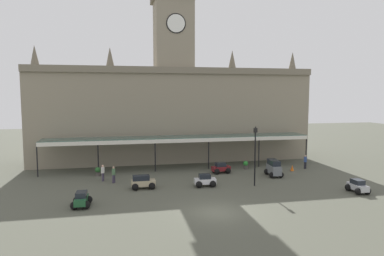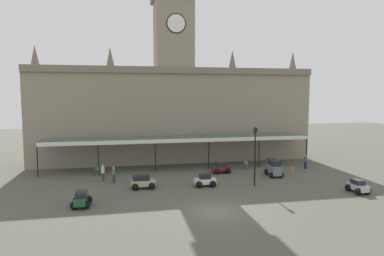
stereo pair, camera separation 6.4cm
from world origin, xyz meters
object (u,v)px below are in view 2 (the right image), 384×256
car_grey_van (274,169)px  pedestrian_crossing_forecourt (114,174)px  pedestrian_beside_cars (103,172)px  car_maroon_sedan (221,169)px  car_silver_sedan (358,187)px  victorian_lamppost (255,150)px  traffic_cone (292,168)px  planter_forecourt_centre (246,165)px  car_green_sedan (81,200)px  pedestrian_near_entrance (305,161)px  car_white_sedan (205,181)px  car_beige_estate (143,183)px  planter_near_kerb (98,171)px

car_grey_van → pedestrian_crossing_forecourt: 16.91m
pedestrian_beside_cars → car_maroon_sedan: bearing=4.2°
car_silver_sedan → victorian_lamppost: (-8.22, 4.06, 3.02)m
car_silver_sedan → car_maroon_sedan: (-9.89, 9.85, 0.00)m
traffic_cone → planter_forecourt_centre: size_ratio=0.70×
car_green_sedan → pedestrian_near_entrance: pedestrian_near_entrance is taller
car_white_sedan → victorian_lamppost: bearing=-8.9°
car_grey_van → traffic_cone: bearing=31.0°
car_grey_van → car_beige_estate: (-14.18, -2.14, -0.24)m
car_green_sedan → traffic_cone: size_ratio=3.09×
car_grey_van → traffic_cone: car_grey_van is taller
car_grey_van → pedestrian_beside_cars: car_grey_van is taller
car_beige_estate → victorian_lamppost: victorian_lamppost is taller
car_maroon_sedan → pedestrian_beside_cars: size_ratio=1.28×
car_beige_estate → planter_near_kerb: bearing=126.6°
pedestrian_near_entrance → traffic_cone: (-2.03, -0.69, -0.57)m
car_maroon_sedan → planter_forecourt_centre: 3.75m
car_beige_estate → planter_forecourt_centre: (12.46, 6.07, -0.07)m
car_silver_sedan → car_green_sedan: bearing=177.6°
car_maroon_sedan → planter_near_kerb: car_maroon_sedan is taller
car_grey_van → pedestrian_near_entrance: size_ratio=1.48×
car_green_sedan → traffic_cone: car_green_sedan is taller
planter_forecourt_centre → car_white_sedan: bearing=-135.3°
pedestrian_near_entrance → victorian_lamppost: bearing=-146.0°
car_beige_estate → car_maroon_sedan: 10.12m
pedestrian_beside_cars → car_white_sedan: bearing=-22.9°
car_green_sedan → car_white_sedan: 11.61m
pedestrian_crossing_forecourt → planter_near_kerb: bearing=117.7°
planter_forecourt_centre → planter_near_kerb: bearing=-179.8°
car_white_sedan → planter_near_kerb: size_ratio=2.18×
pedestrian_beside_cars → car_silver_sedan: bearing=-21.4°
car_silver_sedan → planter_near_kerb: bearing=154.3°
car_green_sedan → car_grey_van: car_grey_van is taller
car_white_sedan → planter_near_kerb: (-10.38, 6.42, -0.01)m
car_green_sedan → victorian_lamppost: size_ratio=0.36×
victorian_lamppost → traffic_cone: 9.10m
car_grey_van → planter_forecourt_centre: car_grey_van is taller
car_white_sedan → pedestrian_near_entrance: (13.52, 5.16, 0.41)m
car_maroon_sedan → pedestrian_near_entrance: pedestrian_near_entrance is taller
car_grey_van → car_maroon_sedan: (-5.19, 2.49, -0.30)m
car_silver_sedan → car_grey_van: 8.73m
car_white_sedan → car_maroon_sedan: bearing=58.5°
car_beige_estate → pedestrian_crossing_forecourt: size_ratio=1.35×
pedestrian_crossing_forecourt → planter_forecourt_centre: (15.18, 3.39, -0.42)m
car_grey_van → planter_near_kerb: car_grey_van is taller
pedestrian_beside_cars → pedestrian_near_entrance: size_ratio=1.00×
pedestrian_crossing_forecourt → pedestrian_near_entrance: same height
car_white_sedan → pedestrian_beside_cars: size_ratio=1.25×
car_maroon_sedan → victorian_lamppost: (1.68, -5.78, 3.02)m
car_green_sedan → pedestrian_near_entrance: (24.49, 8.98, 0.41)m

